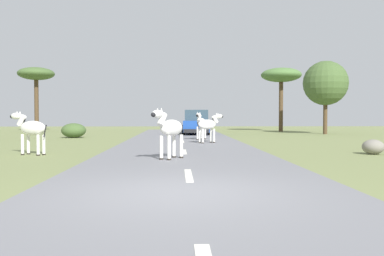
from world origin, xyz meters
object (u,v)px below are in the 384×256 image
(car_0, at_px, (197,123))
(bush_0, at_px, (74,130))
(car_1, at_px, (195,122))
(tree_3, at_px, (36,75))
(zebra_4, at_px, (31,129))
(rock_0, at_px, (373,147))
(zebra_0, at_px, (201,123))
(tree_5, at_px, (281,76))
(zebra_1, at_px, (208,125))
(zebra_3, at_px, (170,129))
(tree_2, at_px, (326,83))

(car_0, xyz_separation_m, bush_0, (-7.88, -3.73, -0.39))
(car_1, xyz_separation_m, tree_3, (-13.66, 0.40, 3.98))
(zebra_4, distance_m, rock_0, 12.26)
(zebra_0, relative_size, car_1, 0.36)
(tree_3, distance_m, bush_0, 12.25)
(tree_5, bearing_deg, zebra_0, -121.66)
(zebra_1, relative_size, zebra_4, 0.95)
(zebra_0, distance_m, zebra_3, 10.39)
(zebra_4, xyz_separation_m, rock_0, (12.24, -0.19, -0.67))
(zebra_3, distance_m, tree_3, 26.39)
(rock_0, bearing_deg, zebra_4, 179.12)
(tree_2, distance_m, rock_0, 16.69)
(zebra_1, height_order, rock_0, zebra_1)
(zebra_0, height_order, tree_5, tree_5)
(zebra_4, distance_m, bush_0, 11.35)
(tree_3, relative_size, bush_0, 3.63)
(zebra_0, xyz_separation_m, tree_5, (7.62, 12.36, 3.81))
(car_0, bearing_deg, rock_0, 113.78)
(car_1, xyz_separation_m, rock_0, (5.51, -21.01, -0.58))
(tree_2, relative_size, tree_3, 0.99)
(tree_3, bearing_deg, zebra_4, -71.90)
(tree_3, bearing_deg, car_0, -24.77)
(car_1, bearing_deg, zebra_4, 73.83)
(car_1, bearing_deg, tree_2, 153.07)
(bush_0, distance_m, rock_0, 17.74)
(zebra_0, relative_size, rock_0, 2.06)
(bush_0, relative_size, rock_0, 1.96)
(zebra_0, distance_m, tree_5, 15.02)
(car_0, height_order, tree_2, tree_2)
(car_0, height_order, car_1, same)
(zebra_1, height_order, tree_3, tree_3)
(zebra_3, xyz_separation_m, car_1, (1.77, 22.84, -0.14))
(zebra_1, relative_size, car_1, 0.34)
(bush_0, bearing_deg, tree_5, 31.22)
(zebra_0, bearing_deg, zebra_4, 68.71)
(tree_3, height_order, rock_0, tree_3)
(zebra_0, bearing_deg, car_1, -74.06)
(zebra_1, bearing_deg, rock_0, 13.31)
(zebra_4, xyz_separation_m, tree_2, (16.21, 15.64, 2.85))
(zebra_1, relative_size, rock_0, 1.91)
(car_1, xyz_separation_m, tree_5, (7.40, -0.20, 3.93))
(car_1, bearing_deg, zebra_0, 90.71)
(zebra_3, height_order, car_0, car_0)
(car_1, distance_m, tree_3, 14.23)
(tree_5, bearing_deg, zebra_1, -116.03)
(car_0, relative_size, rock_0, 5.71)
(zebra_3, distance_m, car_0, 17.09)
(car_0, bearing_deg, zebra_4, 69.64)
(zebra_4, xyz_separation_m, car_1, (6.72, 20.82, -0.09))
(zebra_0, distance_m, car_1, 12.57)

